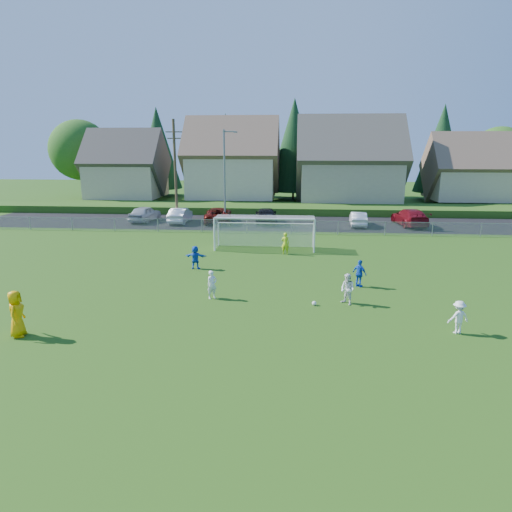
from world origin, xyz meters
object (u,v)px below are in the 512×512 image
object	(u,v)px
player_white_b	(348,289)
goalkeeper	(285,243)
player_blue_b	(195,257)
car_b	(180,215)
car_g	(410,217)
soccer_goal	(265,227)
player_blue_a	(360,273)
referee	(16,314)
soccer_ball	(314,303)
car_a	(145,214)
car_f	(358,219)
car_c	(218,215)
car_d	(266,215)
player_white_a	(212,285)
player_white_c	(458,317)

from	to	relation	value
player_white_b	goalkeeper	xyz separation A→B (m)	(-3.26, 10.24, 0.01)
player_blue_b	goalkeeper	xyz separation A→B (m)	(5.58, 4.36, 0.05)
car_b	car_g	xyz separation A→B (m)	(22.48, 0.17, 0.07)
soccer_goal	player_blue_a	bearing A→B (deg)	-57.17
referee	soccer_ball	bearing A→B (deg)	-81.05
car_a	car_f	distance (m)	21.29
car_c	player_blue_a	bearing A→B (deg)	112.57
referee	goalkeeper	distance (m)	18.59
car_d	soccer_goal	size ratio (longest dim) A/B	0.69
car_c	car_g	xyz separation A→B (m)	(18.71, -0.28, 0.06)
car_a	car_g	xyz separation A→B (m)	(26.25, -0.30, 0.02)
referee	player_blue_b	size ratio (longest dim) A/B	1.32
player_blue_b	car_b	distance (m)	17.70
car_g	referee	bearing A→B (deg)	45.57
player_blue_a	car_a	xyz separation A→B (m)	(-18.76, 20.35, 0.04)
referee	car_f	bearing A→B (deg)	-44.32
referee	player_white_a	bearing A→B (deg)	-65.13
player_blue_b	car_f	xyz separation A→B (m)	(12.33, 16.53, -0.06)
player_white_c	car_g	bearing A→B (deg)	-114.84
soccer_ball	car_f	world-z (taller)	car_f
car_a	car_b	bearing A→B (deg)	-179.68
soccer_ball	car_g	xyz separation A→B (m)	(10.09, 23.29, 0.71)
soccer_ball	player_white_c	xyz separation A→B (m)	(5.83, -2.88, 0.60)
car_a	player_white_b	bearing A→B (deg)	134.79
player_white_c	player_blue_a	xyz separation A→B (m)	(-3.23, 6.12, 0.05)
player_white_c	goalkeeper	bearing A→B (deg)	-76.50
player_blue_b	car_c	bearing A→B (deg)	-79.86
player_white_a	goalkeeper	bearing A→B (deg)	32.30
player_white_b	player_white_c	size ratio (longest dim) A/B	1.10
player_white_b	car_c	xyz separation A→B (m)	(-10.24, 23.26, -0.02)
referee	car_c	distance (m)	28.49
referee	player_blue_b	world-z (taller)	referee
car_a	car_c	bearing A→B (deg)	-172.70
player_white_b	soccer_goal	xyz separation A→B (m)	(-4.83, 11.93, 0.85)
referee	car_f	world-z (taller)	referee
car_c	referee	bearing A→B (deg)	76.27
car_c	car_g	world-z (taller)	car_g
car_f	car_b	bearing A→B (deg)	2.15
player_white_c	player_white_b	bearing A→B (deg)	-52.74
player_blue_a	car_f	size ratio (longest dim) A/B	0.37
car_c	car_f	distance (m)	13.76
car_f	car_a	bearing A→B (deg)	1.12
goalkeeper	player_white_a	bearing A→B (deg)	80.70
player_white_a	car_a	world-z (taller)	car_a
player_white_b	car_d	distance (m)	24.06
referee	player_blue_b	xyz separation A→B (m)	(5.08, 10.87, -0.24)
player_blue_b	car_c	size ratio (longest dim) A/B	0.27
player_white_a	car_f	world-z (taller)	player_white_a
referee	player_white_a	size ratio (longest dim) A/B	1.34
car_b	soccer_goal	xyz separation A→B (m)	(9.18, -10.87, 0.88)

